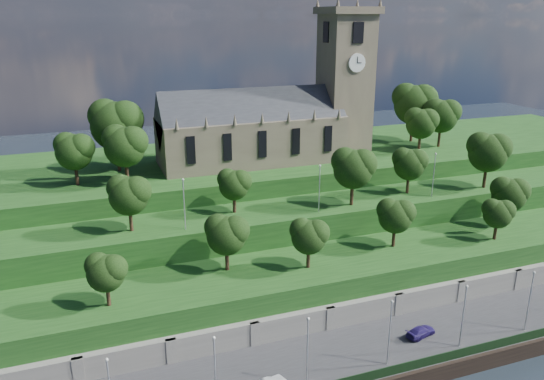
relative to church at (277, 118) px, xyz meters
name	(u,v)px	position (x,y,z in m)	size (l,w,h in m)	color
promenade	(385,350)	(-0.79, -39.98, -21.52)	(160.00, 12.00, 2.00)	#2D2D30
quay_wall	(414,380)	(-0.79, -46.03, -21.42)	(160.00, 0.50, 2.20)	black
fence	(412,365)	(-0.79, -45.38, -19.92)	(160.00, 0.10, 1.20)	black
retaining_wall	(362,315)	(-0.79, -34.01, -20.02)	(160.00, 2.10, 5.00)	slate
embankment_lower	(341,284)	(-0.79, -27.98, -18.52)	(160.00, 12.00, 8.00)	#194216
embankment_upper	(310,241)	(-0.79, -16.98, -16.52)	(160.00, 10.00, 12.00)	#194216
hilltop	(265,192)	(-0.79, 4.02, -15.02)	(160.00, 32.00, 15.00)	#194216
church	(277,118)	(0.00, 0.00, 0.00)	(38.60, 12.35, 27.60)	brown
trees_lower	(363,221)	(2.37, -27.56, -9.61)	(66.39, 8.81, 7.89)	black
trees_upper	(362,166)	(7.22, -18.19, -4.74)	(64.63, 8.42, 9.52)	black
trees_hilltop	(286,119)	(1.80, -0.12, -0.31)	(74.27, 17.08, 11.99)	black
lamp_posts_promenade	(390,328)	(-2.79, -43.48, -15.80)	(60.36, 0.36, 8.21)	#B2B2B7
lamp_posts_upper	(319,185)	(-0.79, -19.98, -6.29)	(40.36, 0.36, 7.26)	#B2B2B7
car_right	(421,331)	(4.10, -40.07, -19.91)	(1.70, 4.18, 1.21)	navy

